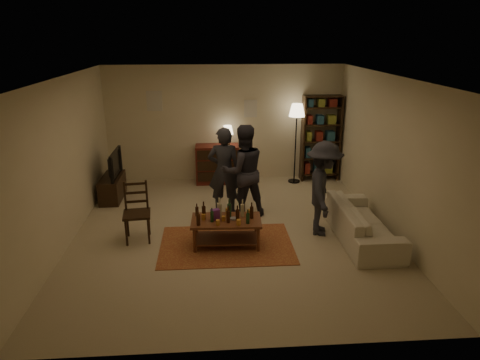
{
  "coord_description": "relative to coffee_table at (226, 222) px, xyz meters",
  "views": [
    {
      "loc": [
        -0.36,
        -6.91,
        3.36
      ],
      "look_at": [
        0.15,
        0.1,
        0.94
      ],
      "focal_mm": 32.0,
      "sensor_mm": 36.0,
      "label": 1
    }
  ],
  "objects": [
    {
      "name": "floor_lamp",
      "position": [
        1.75,
        3.1,
        1.17
      ],
      "size": [
        0.36,
        0.36,
        1.85
      ],
      "color": "black",
      "rests_on": "ground"
    },
    {
      "name": "room_shell",
      "position": [
        -0.52,
        3.47,
        1.4
      ],
      "size": [
        6.0,
        6.0,
        6.0
      ],
      "color": "beige",
      "rests_on": "ground"
    },
    {
      "name": "floor",
      "position": [
        0.13,
        0.49,
        -0.41
      ],
      "size": [
        6.0,
        6.0,
        0.0
      ],
      "primitive_type": "plane",
      "color": "#C6B793",
      "rests_on": "ground"
    },
    {
      "name": "rug",
      "position": [
        0.01,
        -0.0,
        -0.41
      ],
      "size": [
        2.2,
        1.5,
        0.01
      ],
      "primitive_type": "cube",
      "color": "maroon",
      "rests_on": "ground"
    },
    {
      "name": "dining_chair",
      "position": [
        -1.49,
        0.36,
        0.13
      ],
      "size": [
        0.5,
        0.5,
        1.03
      ],
      "rotation": [
        0.0,
        0.0,
        0.12
      ],
      "color": "black",
      "rests_on": "ground"
    },
    {
      "name": "person_right",
      "position": [
        0.39,
        1.24,
        0.48
      ],
      "size": [
        1.01,
        0.87,
        1.79
      ],
      "primitive_type": "imported",
      "rotation": [
        0.0,
        0.0,
        3.39
      ],
      "color": "#292830",
      "rests_on": "ground"
    },
    {
      "name": "bookshelf",
      "position": [
        2.38,
        3.27,
        0.62
      ],
      "size": [
        0.9,
        0.34,
        2.02
      ],
      "color": "black",
      "rests_on": "ground"
    },
    {
      "name": "person_by_sofa",
      "position": [
        1.7,
        0.35,
        0.42
      ],
      "size": [
        0.84,
        1.18,
        1.66
      ],
      "primitive_type": "imported",
      "rotation": [
        0.0,
        0.0,
        1.35
      ],
      "color": "#26272E",
      "rests_on": "ground"
    },
    {
      "name": "person_left",
      "position": [
        0.03,
        1.39,
        0.44
      ],
      "size": [
        0.67,
        0.47,
        1.71
      ],
      "primitive_type": "imported",
      "rotation": [
        0.0,
        0.0,
        3.03
      ],
      "color": "#26272D",
      "rests_on": "ground"
    },
    {
      "name": "coffee_table",
      "position": [
        0.0,
        0.0,
        0.0
      ],
      "size": [
        1.16,
        0.66,
        0.81
      ],
      "rotation": [
        0.0,
        0.0,
        -0.04
      ],
      "color": "brown",
      "rests_on": "ground"
    },
    {
      "name": "dresser",
      "position": [
        -0.06,
        3.2,
        0.06
      ],
      "size": [
        1.0,
        0.5,
        1.36
      ],
      "color": "maroon",
      "rests_on": "ground"
    },
    {
      "name": "sofa",
      "position": [
        2.33,
        0.09,
        -0.11
      ],
      "size": [
        0.81,
        2.08,
        0.61
      ],
      "primitive_type": "imported",
      "rotation": [
        0.0,
        0.0,
        1.57
      ],
      "color": "beige",
      "rests_on": "ground"
    },
    {
      "name": "tv_stand",
      "position": [
        -2.31,
        2.29,
        -0.03
      ],
      "size": [
        0.4,
        1.0,
        1.06
      ],
      "color": "black",
      "rests_on": "ground"
    }
  ]
}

